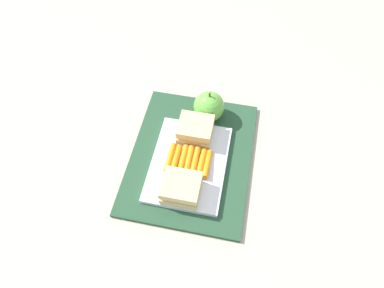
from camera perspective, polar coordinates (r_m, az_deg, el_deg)
The scene contains 7 objects.
ground_plane at distance 0.82m, azimuth -0.17°, elevation -2.33°, with size 2.40×2.40×0.00m, color #B7AD99.
lunchbag_mat at distance 0.81m, azimuth -0.17°, elevation -2.15°, with size 0.36×0.28×0.01m, color #284C33.
food_tray at distance 0.79m, azimuth -0.54°, elevation -3.25°, with size 0.23×0.17×0.01m, color white.
sandwich_half_left at distance 0.73m, azimuth -1.81°, elevation -7.32°, with size 0.07×0.08×0.04m.
sandwich_half_right at distance 0.81m, azimuth 0.57°, elevation 2.42°, with size 0.07×0.08×0.04m.
carrot_sticks_bundle at distance 0.78m, azimuth -0.55°, elevation -2.83°, with size 0.08×0.10×0.02m.
apple at distance 0.85m, azimuth 2.83°, elevation 6.23°, with size 0.08×0.08×0.09m.
Camera 1 is at (-0.41, -0.09, 0.70)m, focal length 32.10 mm.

